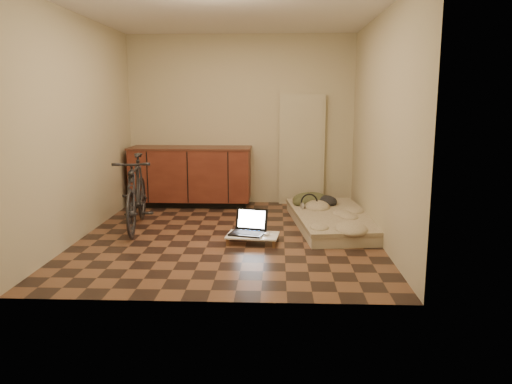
{
  "coord_description": "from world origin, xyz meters",
  "views": [
    {
      "loc": [
        0.56,
        -5.82,
        1.63
      ],
      "look_at": [
        0.32,
        -0.05,
        0.55
      ],
      "focal_mm": 35.0,
      "sensor_mm": 36.0,
      "label": 1
    }
  ],
  "objects_px": {
    "bicycle": "(136,189)",
    "laptop": "(249,229)",
    "futon": "(333,220)",
    "lap_desk": "(253,236)"
  },
  "relations": [
    {
      "from": "bicycle",
      "to": "futon",
      "type": "height_order",
      "value": "bicycle"
    },
    {
      "from": "futon",
      "to": "lap_desk",
      "type": "bearing_deg",
      "value": -148.02
    },
    {
      "from": "futon",
      "to": "lap_desk",
      "type": "xyz_separation_m",
      "value": [
        -1.01,
        -0.81,
        -0.0
      ]
    },
    {
      "from": "bicycle",
      "to": "futon",
      "type": "bearing_deg",
      "value": -2.18
    },
    {
      "from": "bicycle",
      "to": "futon",
      "type": "relative_size",
      "value": 0.77
    },
    {
      "from": "bicycle",
      "to": "laptop",
      "type": "bearing_deg",
      "value": -26.79
    },
    {
      "from": "bicycle",
      "to": "laptop",
      "type": "height_order",
      "value": "bicycle"
    },
    {
      "from": "lap_desk",
      "to": "laptop",
      "type": "bearing_deg",
      "value": 133.88
    },
    {
      "from": "bicycle",
      "to": "lap_desk",
      "type": "xyz_separation_m",
      "value": [
        1.49,
        -0.56,
        -0.43
      ]
    },
    {
      "from": "futon",
      "to": "laptop",
      "type": "height_order",
      "value": "laptop"
    }
  ]
}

